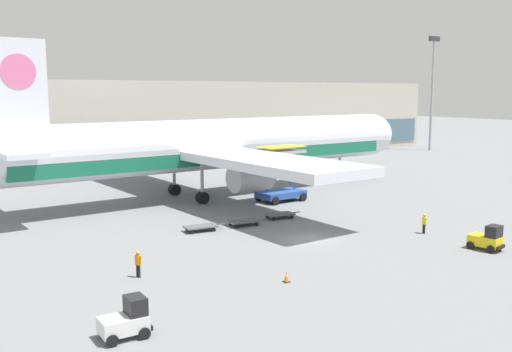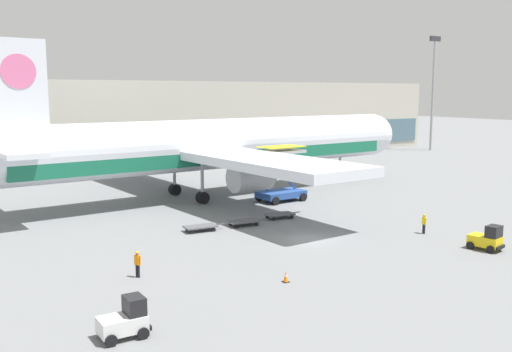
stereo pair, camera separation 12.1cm
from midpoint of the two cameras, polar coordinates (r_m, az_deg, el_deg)
The scene contains 13 objects.
ground_plane at distance 47.48m, azimuth 5.36°, elevation -6.37°, with size 400.00×400.00×0.00m, color slate.
terminal_building at distance 113.29m, azimuth -3.29°, elevation 5.79°, with size 90.00×18.20×14.00m.
light_mast at distance 125.07m, azimuth 17.32°, elevation 8.68°, with size 2.80×0.50×23.45m.
airplane_main at distance 66.28m, azimuth -4.29°, elevation 2.97°, with size 58.07×48.49×17.00m.
scissor_lift_loader at distance 63.52m, azimuth 2.58°, elevation -0.48°, with size 5.42×3.73×6.14m.
baggage_tug_foreground at distance 29.79m, azimuth -12.80°, elevation -13.86°, with size 2.47×1.66×2.00m.
baggage_tug_mid at distance 47.55m, azimuth 22.19°, elevation -5.85°, with size 2.05×2.68×2.00m.
baggage_dolly_lead at distance 50.27m, azimuth -5.50°, elevation -5.08°, with size 3.75×1.74×0.48m.
baggage_dolly_second at distance 52.07m, azimuth -1.18°, elevation -4.57°, with size 3.75×1.74×0.48m.
baggage_dolly_third at distance 55.08m, azimuth 2.44°, elevation -3.86°, with size 3.75×1.74×0.48m.
ground_crew_near at distance 51.15m, azimuth 16.53°, elevation -4.44°, with size 0.31×0.55×1.73m.
ground_crew_far at distance 38.49m, azimuth -11.68°, elevation -8.40°, with size 0.35×0.53×1.79m.
traffic_cone_near at distance 37.06m, azimuth 3.09°, elevation -10.03°, with size 0.40×0.40×0.73m.
Camera 2 is at (-27.58, -36.72, 12.03)m, focal length 40.00 mm.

